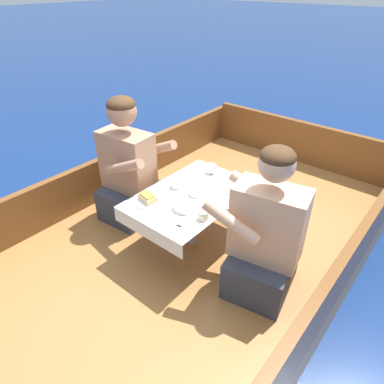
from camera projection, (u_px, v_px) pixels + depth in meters
The scene contains 23 objects.
ground_plane at pixel (200, 261), 2.73m from camera, with size 60.00×60.00×0.00m, color navy.
boat_deck at pixel (200, 248), 2.66m from camera, with size 2.05×3.35×0.27m, color #9E6B38.
gunwale_port at pixel (113, 173), 3.03m from camera, with size 0.06×3.35×0.37m, color brown.
gunwale_starboard at pixel (336, 281), 1.95m from camera, with size 0.06×3.35×0.37m, color brown.
bow_coaming at pixel (299, 141), 3.55m from camera, with size 1.93×0.06×0.42m, color brown.
cockpit_table at pixel (192, 200), 2.33m from camera, with size 0.58×0.87×0.41m.
person_port at pixel (129, 172), 2.61m from camera, with size 0.55×0.48×0.98m.
person_starboard at pixel (265, 238), 1.97m from camera, with size 0.58×0.52×0.96m.
plate_sandwich at pixel (148, 201), 2.23m from camera, with size 0.20×0.20×0.01m.
plate_bread at pixel (232, 187), 2.38m from camera, with size 0.20×0.20×0.01m.
sandwich at pixel (148, 197), 2.22m from camera, with size 0.13×0.10×0.05m.
bowl_port_near at pixel (198, 191), 2.30m from camera, with size 0.12×0.12×0.04m.
bowl_starboard_near at pixel (185, 206), 2.15m from camera, with size 0.14×0.14×0.04m.
coffee_cup_port at pixel (211, 205), 2.15m from camera, with size 0.11×0.08×0.06m.
coffee_cup_starboard at pixel (211, 169), 2.55m from camera, with size 0.10×0.07×0.07m.
coffee_cup_center at pixel (177, 183), 2.37m from camera, with size 0.11×0.08×0.06m.
tin_can at pixel (203, 215), 2.06m from camera, with size 0.07×0.07×0.05m.
utensil_knife_starboard at pixel (219, 178), 2.49m from camera, with size 0.17×0.04×0.00m.
utensil_fork_starboard at pixel (210, 178), 2.50m from camera, with size 0.08×0.17×0.00m.
utensil_spoon_center at pixel (211, 197), 2.27m from camera, with size 0.17×0.06×0.01m.
utensil_fork_port at pixel (172, 224), 2.03m from camera, with size 0.17×0.05×0.00m.
utensil_spoon_port at pixel (202, 169), 2.60m from camera, with size 0.06×0.17×0.01m.
utensil_knife_port at pixel (201, 186), 2.39m from camera, with size 0.14×0.12×0.00m.
Camera 1 is at (1.24, -1.59, 1.93)m, focal length 32.00 mm.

